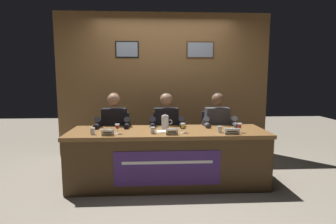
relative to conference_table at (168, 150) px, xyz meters
name	(u,v)px	position (x,y,z in m)	size (l,w,h in m)	color
ground_plane	(168,182)	(0.00, 0.10, -0.50)	(12.00, 12.00, 0.00)	gray
wall_back_panelled	(164,85)	(0.00, 1.51, 0.80)	(3.86, 0.14, 2.60)	brown
conference_table	(168,150)	(0.00, 0.00, 0.00)	(2.66, 0.82, 0.74)	brown
chair_left	(116,142)	(-0.79, 0.69, -0.06)	(0.44, 0.45, 0.90)	black
panelist_left	(114,127)	(-0.79, 0.50, 0.21)	(0.51, 0.48, 1.23)	black
nameplate_left	(108,132)	(-0.76, -0.19, 0.28)	(0.16, 0.06, 0.08)	white
juice_glass_left	(117,127)	(-0.66, -0.07, 0.33)	(0.06, 0.06, 0.12)	white
water_cup_left	(93,132)	(-0.96, -0.11, 0.28)	(0.06, 0.06, 0.08)	silver
chair_center	(166,142)	(0.00, 0.69, -0.06)	(0.44, 0.45, 0.90)	black
panelist_center	(167,127)	(0.00, 0.50, 0.21)	(0.51, 0.48, 1.23)	black
nameplate_center	(172,132)	(0.03, -0.18, 0.28)	(0.15, 0.06, 0.08)	white
juice_glass_center	(183,126)	(0.19, -0.06, 0.33)	(0.06, 0.06, 0.12)	white
water_cup_center	(153,131)	(-0.21, -0.10, 0.28)	(0.06, 0.06, 0.08)	silver
chair_right	(215,141)	(0.79, 0.69, -0.06)	(0.44, 0.45, 0.90)	black
panelist_right	(218,126)	(0.79, 0.50, 0.21)	(0.51, 0.48, 1.23)	black
nameplate_right	(232,131)	(0.79, -0.20, 0.28)	(0.19, 0.06, 0.08)	white
juice_glass_right	(240,126)	(0.92, -0.10, 0.33)	(0.06, 0.06, 0.12)	white
water_cup_right	(219,130)	(0.66, -0.08, 0.28)	(0.06, 0.06, 0.08)	silver
water_pitcher_central	(165,122)	(-0.03, 0.19, 0.34)	(0.15, 0.10, 0.21)	silver
document_stack_center	(165,131)	(-0.04, 0.00, 0.25)	(0.23, 0.18, 0.01)	white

